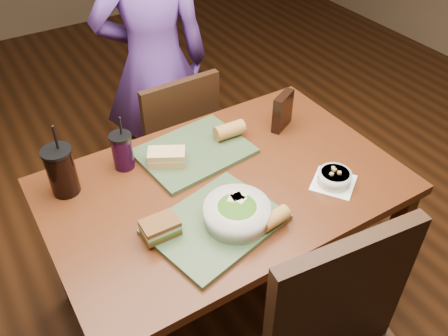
{
  "coord_description": "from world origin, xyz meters",
  "views": [
    {
      "loc": [
        -0.69,
        -1.12,
        1.93
      ],
      "look_at": [
        0.0,
        0.0,
        0.82
      ],
      "focal_mm": 38.0,
      "sensor_mm": 36.0,
      "label": 1
    }
  ],
  "objects": [
    {
      "name": "salad_bowl",
      "position": [
        -0.07,
        -0.2,
        0.81
      ],
      "size": [
        0.22,
        0.22,
        0.07
      ],
      "color": "silver",
      "rests_on": "tray_near"
    },
    {
      "name": "cup_berry",
      "position": [
        -0.28,
        0.28,
        0.83
      ],
      "size": [
        0.08,
        0.08,
        0.23
      ],
      "color": "black",
      "rests_on": "dining_table"
    },
    {
      "name": "chair_far",
      "position": [
        0.1,
        0.63,
        0.49
      ],
      "size": [
        0.39,
        0.39,
        0.89
      ],
      "color": "black",
      "rests_on": "ground"
    },
    {
      "name": "diner",
      "position": [
        0.15,
        0.91,
        0.79
      ],
      "size": [
        0.65,
        0.52,
        1.57
      ],
      "primitive_type": "imported",
      "rotation": [
        0.0,
        0.0,
        2.88
      ],
      "color": "#573187",
      "rests_on": "ground"
    },
    {
      "name": "baguette_near",
      "position": [
        0.02,
        -0.28,
        0.79
      ],
      "size": [
        0.11,
        0.07,
        0.05
      ],
      "primitive_type": "cylinder",
      "rotation": [
        0.0,
        1.57,
        0.13
      ],
      "color": "#AD7533",
      "rests_on": "tray_near"
    },
    {
      "name": "chip_bag",
      "position": [
        0.4,
        0.18,
        0.83
      ],
      "size": [
        0.13,
        0.09,
        0.16
      ],
      "primitive_type": "cube",
      "rotation": [
        0.0,
        0.0,
        0.47
      ],
      "color": "black",
      "rests_on": "dining_table"
    },
    {
      "name": "sandwich_far",
      "position": [
        -0.14,
        0.2,
        0.8
      ],
      "size": [
        0.16,
        0.14,
        0.06
      ],
      "color": "tan",
      "rests_on": "tray_far"
    },
    {
      "name": "ground",
      "position": [
        0.0,
        0.0,
        0.0
      ],
      "size": [
        6.0,
        6.0,
        0.0
      ],
      "primitive_type": "plane",
      "color": "#381C0B",
      "rests_on": "ground"
    },
    {
      "name": "cup_cola",
      "position": [
        -0.51,
        0.26,
        0.85
      ],
      "size": [
        0.11,
        0.11,
        0.29
      ],
      "color": "black",
      "rests_on": "dining_table"
    },
    {
      "name": "dining_table",
      "position": [
        0.0,
        0.0,
        0.66
      ],
      "size": [
        1.3,
        0.85,
        0.75
      ],
      "color": "#4D230F",
      "rests_on": "ground"
    },
    {
      "name": "soup_bowl",
      "position": [
        0.34,
        -0.22,
        0.78
      ],
      "size": [
        0.21,
        0.21,
        0.06
      ],
      "color": "white",
      "rests_on": "dining_table"
    },
    {
      "name": "baguette_far",
      "position": [
        0.16,
        0.21,
        0.8
      ],
      "size": [
        0.13,
        0.07,
        0.06
      ],
      "primitive_type": "cylinder",
      "rotation": [
        0.0,
        1.57,
        -0.05
      ],
      "color": "#AD7533",
      "rests_on": "tray_far"
    },
    {
      "name": "tray_far",
      "position": [
        -0.01,
        0.21,
        0.76
      ],
      "size": [
        0.45,
        0.36,
        0.02
      ],
      "primitive_type": "cube",
      "rotation": [
        0.0,
        0.0,
        0.11
      ],
      "color": "#364C2D",
      "rests_on": "dining_table"
    },
    {
      "name": "sandwich_near",
      "position": [
        -0.32,
        -0.12,
        0.8
      ],
      "size": [
        0.12,
        0.08,
        0.06
      ],
      "color": "#593819",
      "rests_on": "tray_near"
    },
    {
      "name": "tray_near",
      "position": [
        -0.14,
        -0.17,
        0.76
      ],
      "size": [
        0.48,
        0.41,
        0.02
      ],
      "primitive_type": "cube",
      "rotation": [
        0.0,
        0.0,
        0.23
      ],
      "color": "#364C2D",
      "rests_on": "dining_table"
    }
  ]
}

